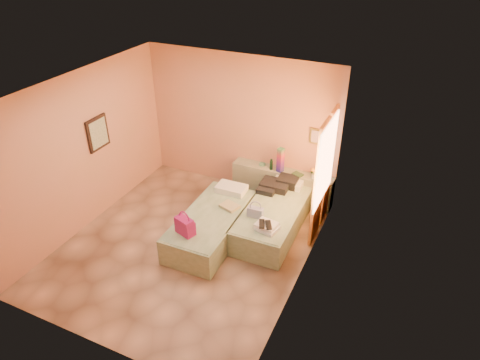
# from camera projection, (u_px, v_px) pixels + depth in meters

# --- Properties ---
(ground) EXTENTS (4.50, 4.50, 0.00)m
(ground) POSITION_uv_depth(u_px,v_px,m) (187.00, 246.00, 7.45)
(ground) COLOR tan
(ground) RESTS_ON ground
(room_walls) EXTENTS (4.02, 4.51, 2.81)m
(room_walls) POSITION_uv_depth(u_px,v_px,m) (209.00, 142.00, 6.89)
(room_walls) COLOR tan
(room_walls) RESTS_ON ground
(headboard_ledge) EXTENTS (2.05, 0.30, 0.65)m
(headboard_ledge) POSITION_uv_depth(u_px,v_px,m) (282.00, 184.00, 8.57)
(headboard_ledge) COLOR gray
(headboard_ledge) RESTS_ON ground
(bed_left) EXTENTS (0.93, 2.02, 0.50)m
(bed_left) POSITION_uv_depth(u_px,v_px,m) (212.00, 226.00, 7.53)
(bed_left) COLOR #A1B995
(bed_left) RESTS_ON ground
(bed_right) EXTENTS (0.93, 2.02, 0.50)m
(bed_right) POSITION_uv_depth(u_px,v_px,m) (273.00, 218.00, 7.72)
(bed_right) COLOR #A1B995
(bed_right) RESTS_ON ground
(water_bottle) EXTENTS (0.07, 0.07, 0.22)m
(water_bottle) POSITION_uv_depth(u_px,v_px,m) (271.00, 165.00, 8.37)
(water_bottle) COLOR #163D25
(water_bottle) RESTS_ON headboard_ledge
(rainbow_box) EXTENTS (0.14, 0.14, 0.50)m
(rainbow_box) POSITION_uv_depth(u_px,v_px,m) (280.00, 160.00, 8.25)
(rainbow_box) COLOR #A51462
(rainbow_box) RESTS_ON headboard_ledge
(small_dish) EXTENTS (0.14, 0.14, 0.03)m
(small_dish) POSITION_uv_depth(u_px,v_px,m) (262.00, 164.00, 8.57)
(small_dish) COLOR #4B896E
(small_dish) RESTS_ON headboard_ledge
(green_book) EXTENTS (0.23, 0.20, 0.03)m
(green_book) POSITION_uv_depth(u_px,v_px,m) (298.00, 174.00, 8.23)
(green_book) COLOR #284B2C
(green_book) RESTS_ON headboard_ledge
(flower_vase) EXTENTS (0.25, 0.25, 0.25)m
(flower_vase) POSITION_uv_depth(u_px,v_px,m) (315.00, 173.00, 8.08)
(flower_vase) COLOR white
(flower_vase) RESTS_ON headboard_ledge
(magenta_handbag) EXTENTS (0.36, 0.28, 0.30)m
(magenta_handbag) POSITION_uv_depth(u_px,v_px,m) (185.00, 226.00, 6.87)
(magenta_handbag) COLOR #A51462
(magenta_handbag) RESTS_ON bed_left
(khaki_garment) EXTENTS (0.36, 0.32, 0.05)m
(khaki_garment) POSITION_uv_depth(u_px,v_px,m) (230.00, 206.00, 7.56)
(khaki_garment) COLOR tan
(khaki_garment) RESTS_ON bed_left
(clothes_pile) EXTENTS (0.57, 0.57, 0.17)m
(clothes_pile) POSITION_uv_depth(u_px,v_px,m) (277.00, 185.00, 8.06)
(clothes_pile) COLOR black
(clothes_pile) RESTS_ON bed_right
(blue_handbag) EXTENTS (0.28, 0.13, 0.18)m
(blue_handbag) POSITION_uv_depth(u_px,v_px,m) (255.00, 212.00, 7.30)
(blue_handbag) COLOR #3B4A8D
(blue_handbag) RESTS_ON bed_right
(towel_stack) EXTENTS (0.40, 0.36, 0.10)m
(towel_stack) POSITION_uv_depth(u_px,v_px,m) (267.00, 227.00, 7.01)
(towel_stack) COLOR silver
(towel_stack) RESTS_ON bed_right
(sandal_pair) EXTENTS (0.26, 0.29, 0.02)m
(sandal_pair) POSITION_uv_depth(u_px,v_px,m) (265.00, 225.00, 6.96)
(sandal_pair) COLOR black
(sandal_pair) RESTS_ON towel_stack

